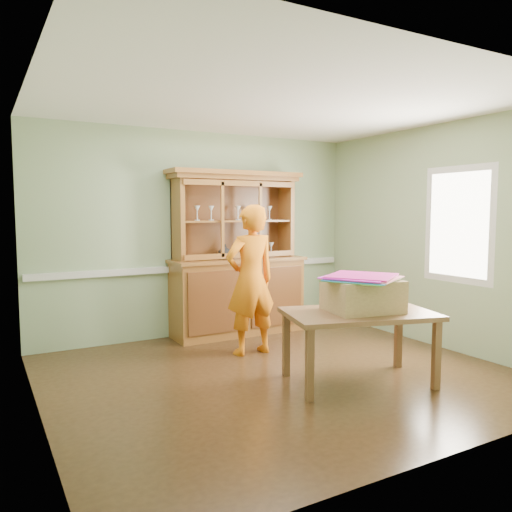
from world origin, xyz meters
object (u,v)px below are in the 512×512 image
dining_table (359,320)px  china_hutch (237,277)px  cardboard_box (363,295)px  person (251,280)px

dining_table → china_hutch: bearing=108.6°
china_hutch → dining_table: china_hutch is taller
china_hutch → dining_table: 2.33m
dining_table → cardboard_box: 0.24m
china_hutch → cardboard_box: 2.33m
dining_table → person: (-0.43, 1.38, 0.25)m
dining_table → person: size_ratio=0.91×
china_hutch → cardboard_box: size_ratio=3.31×
cardboard_box → person: size_ratio=0.38×
dining_table → cardboard_box: size_ratio=2.37×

